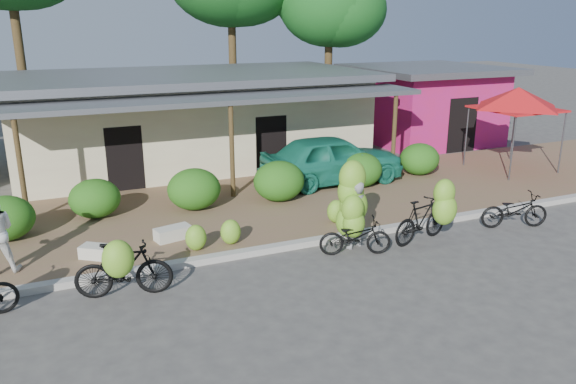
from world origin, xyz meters
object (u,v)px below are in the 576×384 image
bike_center (353,215)px  bike_far_right (515,210)px  tree_near_right (325,3)px  bike_left (123,268)px  bike_right (427,216)px  red_canopy (518,98)px  sack_near (173,233)px  teal_van (332,159)px  sack_far (98,252)px  vendor (355,215)px

bike_center → bike_far_right: bike_center is taller
tree_near_right → bike_center: size_ratio=3.68×
bike_left → bike_far_right: size_ratio=1.04×
tree_near_right → bike_far_right: size_ratio=4.14×
bike_right → bike_center: bearing=63.7°
tree_near_right → red_canopy: bearing=-74.3°
red_canopy → bike_far_right: (-4.02, -4.25, -2.15)m
sack_near → teal_van: bearing=25.9°
tree_near_right → bike_left: (-11.18, -13.59, -5.26)m
bike_center → sack_far: size_ratio=2.78×
sack_far → teal_van: size_ratio=0.16×
bike_center → vendor: bike_center is taller
sack_near → sack_far: 1.82m
bike_center → vendor: 0.12m
teal_van → vendor: bearing=157.7°
sack_far → teal_van: 8.23m
red_canopy → teal_van: (-6.57, 0.96, -1.70)m
bike_center → bike_far_right: 4.59m
tree_near_right → sack_near: size_ratio=9.02×
teal_van → bike_far_right: bearing=-154.2°
red_canopy → bike_center: 9.57m
bike_left → teal_van: bearing=-41.9°
red_canopy → sack_near: (-12.35, -1.85, -2.34)m
sack_far → tree_near_right: bearing=45.4°
sack_far → teal_van: teal_van is taller
vendor → sack_near: bearing=-44.1°
tree_near_right → vendor: 15.27m
red_canopy → bike_far_right: size_ratio=1.89×
bike_right → vendor: bike_right is taller
bike_left → bike_far_right: bearing=-77.6°
bike_far_right → sack_far: bearing=97.3°
bike_center → bike_right: bearing=-83.4°
tree_near_right → vendor: (-5.85, -13.15, -5.08)m
bike_right → bike_far_right: (2.76, 0.00, -0.25)m
bike_left → bike_center: bearing=-73.4°
bike_right → sack_far: bearing=61.2°
bike_far_right → sack_near: bike_far_right is taller
bike_left → bike_right: 7.03m
bike_left → bike_center: bike_center is taller
sack_near → teal_van: teal_van is taller
sack_far → bike_left: bearing=-81.2°
bike_right → sack_far: (-7.33, 1.97, -0.45)m
sack_far → vendor: vendor is taller
tree_near_right → sack_far: size_ratio=10.23×
bike_right → vendor: size_ratio=1.14×
sack_far → bike_far_right: bearing=-11.0°
tree_near_right → sack_far: tree_near_right is taller
sack_near → vendor: (3.86, -1.94, 0.55)m
sack_far → vendor: size_ratio=0.46×
red_canopy → tree_near_right: bearing=105.7°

